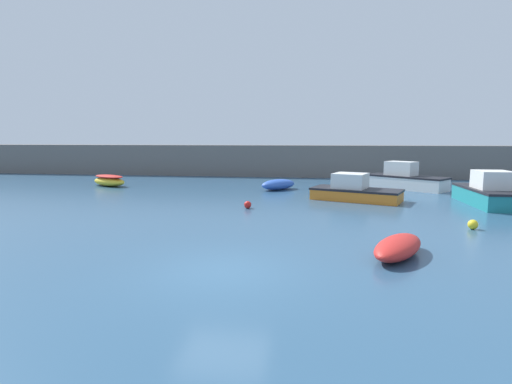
% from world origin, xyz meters
% --- Properties ---
extents(ground_plane, '(120.00, 120.00, 0.20)m').
position_xyz_m(ground_plane, '(0.00, 0.00, -0.10)').
color(ground_plane, '#2D5170').
extents(harbor_breakwater, '(65.91, 2.74, 2.94)m').
position_xyz_m(harbor_breakwater, '(0.00, 27.91, 1.47)').
color(harbor_breakwater, '#66605B').
rests_on(harbor_breakwater, ground_plane).
extents(cabin_cruiser_white, '(5.56, 4.99, 1.95)m').
position_xyz_m(cabin_cruiser_white, '(8.82, 19.42, 0.69)').
color(cabin_cruiser_white, white).
rests_on(cabin_cruiser_white, ground_plane).
extents(rowboat_with_red_cover, '(3.57, 2.77, 0.85)m').
position_xyz_m(rowboat_with_red_cover, '(-13.02, 17.85, 0.43)').
color(rowboat_with_red_cover, yellow).
rests_on(rowboat_with_red_cover, ground_plane).
extents(rowboat_blue_near, '(2.36, 3.16, 0.63)m').
position_xyz_m(rowboat_blue_near, '(5.01, 2.10, 0.31)').
color(rowboat_blue_near, red).
rests_on(rowboat_blue_near, ground_plane).
extents(motorboat_with_cabin, '(2.19, 5.25, 1.89)m').
position_xyz_m(motorboat_with_cabin, '(11.83, 12.75, 0.68)').
color(motorboat_with_cabin, teal).
rests_on(motorboat_with_cabin, ground_plane).
extents(motorboat_grey_hull, '(5.51, 3.83, 1.57)m').
position_xyz_m(motorboat_grey_hull, '(4.75, 13.47, 0.57)').
color(motorboat_grey_hull, orange).
rests_on(motorboat_grey_hull, ground_plane).
extents(open_tender_yellow, '(2.87, 2.97, 0.75)m').
position_xyz_m(open_tender_yellow, '(-0.10, 17.54, 0.37)').
color(open_tender_yellow, '#2D56B7').
rests_on(open_tender_yellow, ground_plane).
extents(mooring_buoy_yellow, '(0.39, 0.39, 0.39)m').
position_xyz_m(mooring_buoy_yellow, '(8.73, 6.42, 0.20)').
color(mooring_buoy_yellow, yellow).
rests_on(mooring_buoy_yellow, ground_plane).
extents(mooring_buoy_red, '(0.38, 0.38, 0.38)m').
position_xyz_m(mooring_buoy_red, '(-0.98, 9.81, 0.19)').
color(mooring_buoy_red, red).
rests_on(mooring_buoy_red, ground_plane).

